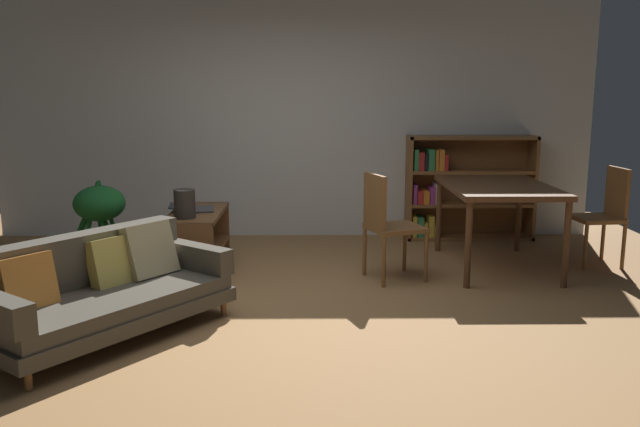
{
  "coord_description": "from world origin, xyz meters",
  "views": [
    {
      "loc": [
        0.22,
        -4.8,
        1.67
      ],
      "look_at": [
        0.28,
        0.34,
        0.7
      ],
      "focal_mm": 36.6,
      "sensor_mm": 36.0,
      "label": 1
    }
  ],
  "objects": [
    {
      "name": "dining_chair_near",
      "position": [
        0.87,
        0.82,
        0.53
      ],
      "size": [
        0.57,
        0.56,
        0.96
      ],
      "color": "brown",
      "rests_on": "ground_plane"
    },
    {
      "name": "open_laptop",
      "position": [
        -0.88,
        1.12,
        0.6
      ],
      "size": [
        0.44,
        0.37,
        0.06
      ],
      "color": "#333338",
      "rests_on": "media_console"
    },
    {
      "name": "ground_plane",
      "position": [
        0.0,
        0.0,
        0.0
      ],
      "size": [
        8.16,
        8.16,
        0.0
      ],
      "primitive_type": "plane",
      "color": "#9E7042"
    },
    {
      "name": "dining_table",
      "position": [
        1.95,
        1.22,
        0.73
      ],
      "size": [
        0.94,
        1.41,
        0.8
      ],
      "color": "#56351E",
      "rests_on": "ground_plane"
    },
    {
      "name": "desk_speaker",
      "position": [
        -0.89,
        0.75,
        0.71
      ],
      "size": [
        0.18,
        0.18,
        0.25
      ],
      "color": "#2D2823",
      "rests_on": "media_console"
    },
    {
      "name": "fabric_couch",
      "position": [
        -1.25,
        -0.46,
        0.33
      ],
      "size": [
        1.65,
        1.83,
        0.7
      ],
      "color": "brown",
      "rests_on": "ground_plane"
    },
    {
      "name": "bookshelf",
      "position": [
        1.89,
        2.51,
        0.58
      ],
      "size": [
        1.43,
        0.34,
        1.17
      ],
      "color": "brown",
      "rests_on": "ground_plane"
    },
    {
      "name": "back_wall_panel",
      "position": [
        0.0,
        2.7,
        1.35
      ],
      "size": [
        6.8,
        0.1,
        2.7
      ],
      "primitive_type": "cube",
      "color": "silver",
      "rests_on": "ground_plane"
    },
    {
      "name": "dining_chair_far",
      "position": [
        3.02,
        1.32,
        0.53
      ],
      "size": [
        0.45,
        0.44,
        0.95
      ],
      "color": "brown",
      "rests_on": "ground_plane"
    },
    {
      "name": "potted_floor_plant",
      "position": [
        -1.68,
        0.93,
        0.54
      ],
      "size": [
        0.51,
        0.45,
        0.89
      ],
      "color": "#9E9389",
      "rests_on": "ground_plane"
    },
    {
      "name": "media_console",
      "position": [
        -0.85,
        1.05,
        0.28
      ],
      "size": [
        0.45,
        1.07,
        0.58
      ],
      "color": "brown",
      "rests_on": "ground_plane"
    }
  ]
}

